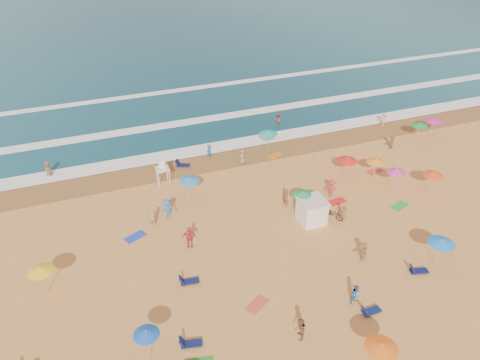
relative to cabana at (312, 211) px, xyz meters
name	(u,v)px	position (x,y,z in m)	size (l,w,h in m)	color
ground	(299,225)	(-1.20, -0.15, -1.00)	(220.00, 220.00, 0.00)	gold
ocean	(132,7)	(-1.20, 83.85, -1.00)	(220.00, 140.00, 0.18)	#0C4756
wet_sand	(245,155)	(-1.20, 12.35, -0.99)	(220.00, 220.00, 0.00)	olive
surf_foam	(219,120)	(-1.20, 21.17, -0.90)	(200.00, 18.70, 0.05)	white
cabana	(312,211)	(0.00, 0.00, 0.00)	(2.00, 2.00, 2.00)	white
cabana_roof	(313,201)	(0.00, 0.00, 1.06)	(2.20, 2.20, 0.12)	silver
bicycle	(333,214)	(1.90, -0.30, -0.52)	(0.64, 1.84, 0.97)	black
lifeguard_stand	(163,173)	(-10.29, 10.06, 0.05)	(1.20, 1.20, 2.10)	white
beach_umbrellas	(313,201)	(-0.03, -0.10, 1.13)	(56.01, 28.28, 0.76)	#2C89C7
loungers	(322,247)	(-0.87, -3.46, -0.83)	(51.62, 23.40, 0.34)	#102150
towels	(312,244)	(-1.30, -2.68, -0.98)	(38.97, 26.18, 0.03)	#C34118
beachgoers	(262,193)	(-2.71, 4.16, -0.20)	(46.26, 29.11, 2.11)	#AA774E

